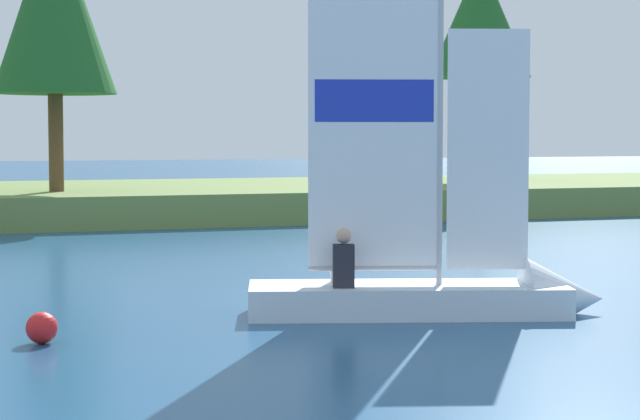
% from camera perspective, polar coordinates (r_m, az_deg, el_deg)
% --- Properties ---
extents(shore_bank, '(80.00, 10.55, 0.87)m').
position_cam_1_polar(shore_bank, '(34.82, -9.22, 0.44)').
color(shore_bank, olive).
rests_on(shore_bank, ground).
extents(shoreline_tree_midright, '(3.31, 3.31, 7.59)m').
position_cam_1_polar(shoreline_tree_midright, '(32.32, -13.01, 9.94)').
color(shoreline_tree_midright, brown).
rests_on(shoreline_tree_midright, shore_bank).
extents(shoreline_tree_right, '(3.47, 3.47, 7.47)m').
position_cam_1_polar(shoreline_tree_right, '(39.82, 7.90, 9.33)').
color(shoreline_tree_right, brown).
rests_on(shoreline_tree_right, shore_bank).
extents(sailboat, '(4.92, 2.57, 6.18)m').
position_cam_1_polar(sailboat, '(15.65, 6.88, -3.40)').
color(sailboat, silver).
rests_on(sailboat, ground).
extents(channel_buoy, '(0.37, 0.37, 0.37)m').
position_cam_1_polar(channel_buoy, '(13.85, -13.58, -5.68)').
color(channel_buoy, red).
rests_on(channel_buoy, ground).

